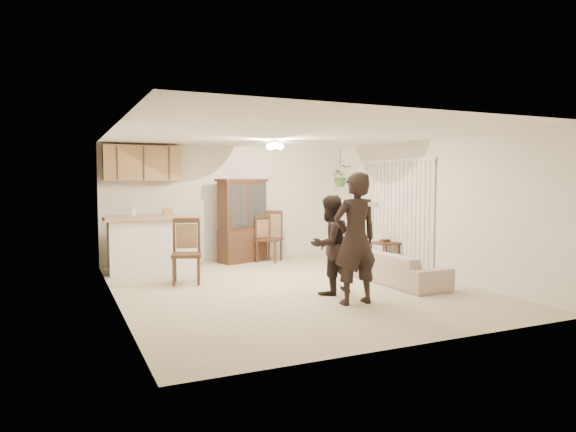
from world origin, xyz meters
name	(u,v)px	position (x,y,z in m)	size (l,w,h in m)	color
floor	(292,287)	(0.00, 0.00, 0.00)	(6.50, 6.50, 0.00)	#B8A88B
ceiling	(292,134)	(0.00, 0.00, 2.50)	(5.50, 6.50, 0.02)	white
wall_back	(230,203)	(0.00, 3.25, 1.25)	(5.50, 0.02, 2.50)	white
wall_front	(421,228)	(0.00, -3.25, 1.25)	(5.50, 0.02, 2.50)	white
wall_left	(115,216)	(-2.75, 0.00, 1.25)	(0.02, 6.50, 2.50)	white
wall_right	(427,208)	(2.75, 0.00, 1.25)	(0.02, 6.50, 2.50)	white
breakfast_bar	(152,246)	(-1.85, 2.35, 0.50)	(1.60, 0.55, 1.00)	white
bar_top	(152,217)	(-1.85, 2.35, 1.05)	(1.75, 0.70, 0.08)	tan
upper_cabinets	(142,163)	(-1.90, 3.07, 2.10)	(1.50, 0.34, 0.70)	olive
vertical_blinds	(396,213)	(2.71, 0.90, 1.10)	(0.06, 2.30, 2.10)	silver
ceiling_fixture	(275,145)	(0.20, 1.20, 2.40)	(0.36, 0.36, 0.20)	#FFE8BF
hanging_plant	(340,176)	(2.30, 2.40, 1.85)	(0.43, 0.37, 0.48)	#2D5F26
plant_cord	(341,161)	(2.30, 2.40, 2.17)	(0.01, 0.01, 0.65)	black
sofa	(399,263)	(1.76, -0.52, 0.37)	(1.87, 0.73, 0.73)	beige
adult	(355,241)	(0.33, -1.41, 0.90)	(0.66, 0.43, 1.80)	black
child	(330,251)	(0.32, -0.70, 0.68)	(0.66, 0.51, 1.35)	black
china_hutch	(242,221)	(0.13, 2.84, 0.88)	(1.21, 0.77, 1.78)	#342213
side_table	(385,255)	(2.46, 0.89, 0.27)	(0.52, 0.52, 0.58)	#342213
chair_bar	(186,265)	(-1.51, 1.01, 0.31)	(0.60, 0.60, 1.10)	#342213
chair_hutch_left	(269,247)	(0.67, 2.61, 0.31)	(0.68, 0.68, 1.09)	#342213
chair_hutch_right	(257,247)	(0.50, 2.92, 0.28)	(0.57, 0.57, 1.01)	#342213
controller_adult	(373,205)	(0.33, -1.85, 1.43)	(0.05, 0.16, 0.05)	silver
controller_child	(347,236)	(0.43, -1.04, 0.94)	(0.04, 0.13, 0.04)	silver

